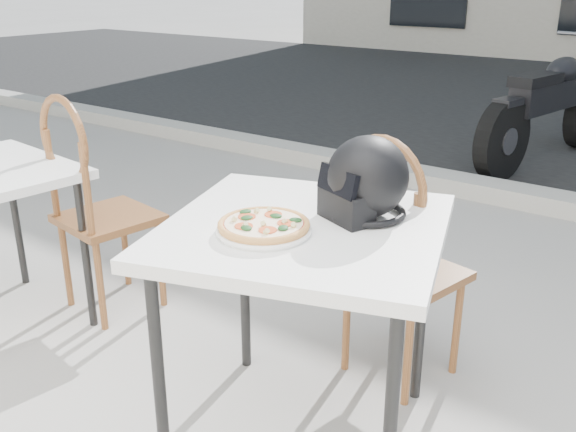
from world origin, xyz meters
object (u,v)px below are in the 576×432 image
Objects in this scene: plate at (264,231)px; motorcycle at (550,109)px; cafe_chair_main at (395,249)px; cafe_table_main at (304,245)px; helmet at (365,182)px; pizza at (264,224)px; cafe_chair_side at (91,195)px.

plate is 4.17m from motorcycle.
cafe_table_main is at bearing 93.09° from cafe_chair_main.
cafe_table_main is 3.14× the size of helmet.
pizza reaches higher than cafe_table_main.
pizza is 1.27m from cafe_chair_side.
cafe_table_main is 3.07× the size of pizza.
motorcycle reaches higher than cafe_table_main.
pizza is 1.02× the size of helmet.
helmet is 0.16× the size of motorcycle.
cafe_chair_main reaches higher than cafe_table_main.
cafe_chair_main is 1.37m from cafe_chair_side.
motorcycle reaches higher than pizza.
helmet is 0.47m from cafe_chair_main.
pizza is 0.34× the size of cafe_chair_main.
plate is 1.27m from cafe_chair_side.
cafe_chair_side is at bearing 166.27° from pizza.
helmet is at bearing 60.91° from plate.
helmet is 0.33× the size of cafe_chair_main.
plate is at bearing -88.71° from pizza.
plate is 0.35m from helmet.
helmet is 1.41m from cafe_chair_side.
pizza is (-0.00, 0.00, 0.02)m from plate.
pizza is at bearing -110.37° from cafe_table_main.
helmet is at bearing 109.09° from cafe_chair_main.
cafe_chair_main is at bearing 78.48° from plate.
motorcycle is (0.93, 3.85, -0.12)m from cafe_chair_side.
cafe_chair_side is at bearing 172.69° from cafe_table_main.
cafe_table_main is at bearing 69.63° from pizza.
cafe_chair_main is 3.56m from motorcycle.
helmet is at bearing -72.35° from motorcycle.
helmet reaches higher than pizza.
motorcycle reaches higher than cafe_chair_main.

